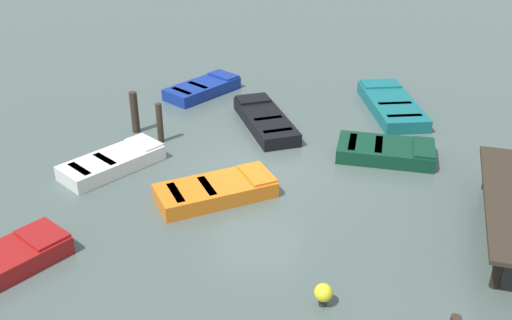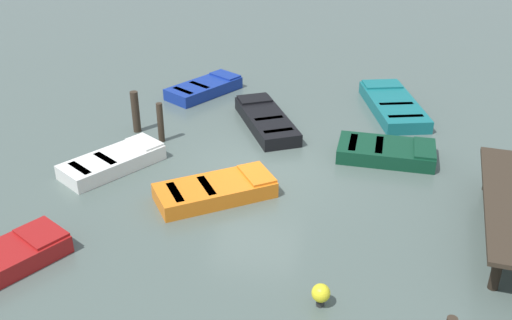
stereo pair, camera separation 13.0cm
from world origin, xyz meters
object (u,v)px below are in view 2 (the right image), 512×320
(marker_buoy, at_px, (321,294))
(mooring_piling_near_left, at_px, (160,123))
(rowboat_black, at_px, (266,120))
(rowboat_blue, at_px, (204,88))
(rowboat_white, at_px, (113,161))
(rowboat_orange, at_px, (216,190))
(rowboat_teal, at_px, (393,105))
(rowboat_dark_green, at_px, (387,151))
(mooring_piling_far_right, at_px, (136,112))

(marker_buoy, bearing_deg, mooring_piling_near_left, -139.50)
(rowboat_black, bearing_deg, mooring_piling_near_left, 92.63)
(rowboat_blue, distance_m, rowboat_white, 5.89)
(rowboat_orange, height_order, marker_buoy, marker_buoy)
(rowboat_teal, relative_size, rowboat_dark_green, 1.45)
(rowboat_blue, relative_size, mooring_piling_near_left, 2.42)
(rowboat_white, relative_size, mooring_piling_near_left, 2.42)
(rowboat_dark_green, distance_m, marker_buoy, 6.51)
(rowboat_white, xyz_separation_m, mooring_piling_near_left, (-1.86, 0.73, 0.39))
(rowboat_orange, xyz_separation_m, rowboat_blue, (-6.74, -2.17, 0.00))
(rowboat_blue, distance_m, mooring_piling_near_left, 3.98)
(rowboat_white, distance_m, marker_buoy, 7.44)
(rowboat_orange, distance_m, marker_buoy, 4.51)
(rowboat_teal, bearing_deg, rowboat_blue, 71.52)
(rowboat_orange, height_order, rowboat_blue, same)
(rowboat_teal, height_order, mooring_piling_far_right, mooring_piling_far_right)
(rowboat_orange, bearing_deg, rowboat_teal, 21.43)
(rowboat_blue, bearing_deg, rowboat_black, -99.46)
(rowboat_white, bearing_deg, rowboat_blue, 24.37)
(rowboat_black, bearing_deg, rowboat_orange, 146.59)
(rowboat_dark_green, relative_size, rowboat_white, 0.92)
(rowboat_blue, distance_m, marker_buoy, 11.38)
(rowboat_black, bearing_deg, rowboat_blue, 21.34)
(rowboat_blue, relative_size, rowboat_dark_green, 1.09)
(rowboat_teal, bearing_deg, mooring_piling_near_left, 102.67)
(rowboat_blue, distance_m, rowboat_dark_green, 7.37)
(rowboat_blue, height_order, mooring_piling_near_left, mooring_piling_near_left)
(rowboat_black, bearing_deg, rowboat_white, 107.03)
(rowboat_blue, xyz_separation_m, mooring_piling_far_right, (3.44, -1.18, 0.43))
(rowboat_white, xyz_separation_m, marker_buoy, (4.36, 6.03, 0.07))
(mooring_piling_near_left, bearing_deg, rowboat_teal, 118.28)
(rowboat_black, xyz_separation_m, rowboat_teal, (-1.99, 3.90, -0.00))
(rowboat_orange, relative_size, mooring_piling_far_right, 2.39)
(rowboat_black, height_order, rowboat_orange, same)
(rowboat_teal, bearing_deg, rowboat_dark_green, 160.93)
(rowboat_dark_green, height_order, marker_buoy, marker_buoy)
(mooring_piling_far_right, relative_size, mooring_piling_near_left, 1.07)
(rowboat_orange, relative_size, marker_buoy, 6.45)
(rowboat_teal, relative_size, marker_buoy, 8.16)
(rowboat_teal, height_order, rowboat_dark_green, same)
(rowboat_teal, height_order, rowboat_white, same)
(rowboat_teal, height_order, marker_buoy, marker_buoy)
(mooring_piling_far_right, bearing_deg, rowboat_orange, 45.37)
(rowboat_dark_green, bearing_deg, rowboat_blue, 151.18)
(mooring_piling_far_right, bearing_deg, rowboat_blue, 160.97)
(mooring_piling_far_right, distance_m, mooring_piling_near_left, 1.10)
(rowboat_orange, distance_m, mooring_piling_far_right, 4.73)
(rowboat_black, relative_size, rowboat_orange, 1.14)
(rowboat_teal, distance_m, rowboat_white, 9.28)
(rowboat_blue, bearing_deg, rowboat_orange, -130.37)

